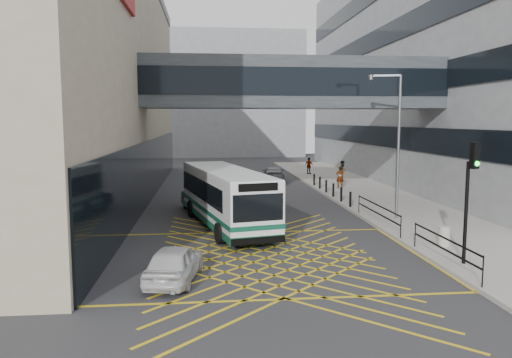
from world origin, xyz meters
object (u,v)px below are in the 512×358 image
object	(u,v)px
pedestrian_c	(309,166)
car_silver	(273,173)
traffic_light	(470,186)
pedestrian_b	(343,171)
car_white	(174,262)
litter_bin	(444,236)
car_dark	(201,199)
street_lamp	(395,137)
pedestrian_a	(340,177)
bus	(225,196)

from	to	relation	value
pedestrian_c	car_silver	bearing A→B (deg)	84.17
traffic_light	pedestrian_b	bearing A→B (deg)	61.75
car_white	litter_bin	bearing A→B (deg)	-154.74
pedestrian_b	litter_bin	bearing A→B (deg)	-132.45
pedestrian_b	car_dark	bearing A→B (deg)	-171.25
car_silver	car_dark	bearing A→B (deg)	71.63
car_dark	traffic_light	xyz separation A→B (m)	(9.56, -12.28, 2.24)
traffic_light	street_lamp	bearing A→B (deg)	63.58
car_silver	street_lamp	distance (m)	18.69
pedestrian_a	pedestrian_c	bearing A→B (deg)	-85.78
car_white	pedestrian_b	world-z (taller)	pedestrian_b
litter_bin	traffic_light	bearing A→B (deg)	-99.48
car_dark	pedestrian_a	bearing A→B (deg)	-154.52
car_silver	pedestrian_c	world-z (taller)	pedestrian_c
litter_bin	pedestrian_b	xyz separation A→B (m)	(1.92, 22.13, 0.45)
bus	street_lamp	world-z (taller)	street_lamp
bus	car_white	size ratio (longest dim) A/B	2.67
pedestrian_a	pedestrian_b	xyz separation A→B (m)	(1.46, 4.41, 0.03)
car_silver	litter_bin	size ratio (longest dim) A/B	5.52
car_silver	traffic_light	xyz separation A→B (m)	(3.39, -26.38, 2.31)
car_silver	litter_bin	world-z (taller)	car_silver
bus	car_silver	distance (m)	18.95
car_white	litter_bin	size ratio (longest dim) A/B	4.89
pedestrian_a	pedestrian_c	size ratio (longest dim) A/B	1.04
litter_bin	pedestrian_b	bearing A→B (deg)	85.05
car_silver	pedestrian_b	world-z (taller)	pedestrian_b
litter_bin	pedestrian_c	size ratio (longest dim) A/B	0.51
street_lamp	traffic_light	bearing A→B (deg)	-76.20
bus	street_lamp	distance (m)	9.30
car_silver	litter_bin	xyz separation A→B (m)	(3.82, -23.79, -0.13)
traffic_light	pedestrian_a	distance (m)	20.43
car_dark	pedestrian_b	world-z (taller)	pedestrian_b
bus	car_silver	xyz separation A→B (m)	(4.92, 18.28, -0.85)
bus	traffic_light	bearing A→B (deg)	-56.98
litter_bin	pedestrian_a	world-z (taller)	pedestrian_a
pedestrian_a	street_lamp	bearing A→B (deg)	90.91
bus	car_silver	bearing A→B (deg)	62.20
litter_bin	pedestrian_b	size ratio (longest dim) A/B	0.47
street_lamp	pedestrian_c	xyz separation A→B (m)	(0.08, 21.89, -3.45)
car_dark	pedestrian_c	bearing A→B (deg)	-131.39
car_dark	litter_bin	xyz separation A→B (m)	(9.99, -9.69, -0.19)
pedestrian_a	pedestrian_c	xyz separation A→B (m)	(-0.28, 10.07, -0.03)
pedestrian_a	car_silver	bearing A→B (deg)	-52.18
car_white	litter_bin	distance (m)	11.13
litter_bin	pedestrian_c	world-z (taller)	pedestrian_c
street_lamp	pedestrian_a	size ratio (longest dim) A/B	4.56
car_silver	pedestrian_a	world-z (taller)	pedestrian_a
car_dark	pedestrian_a	world-z (taller)	pedestrian_a
car_dark	bus	bearing A→B (deg)	94.60
street_lamp	litter_bin	bearing A→B (deg)	-73.59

